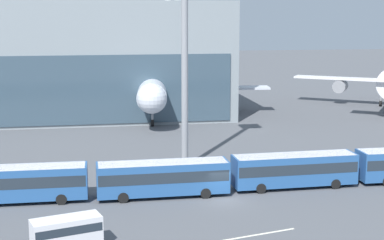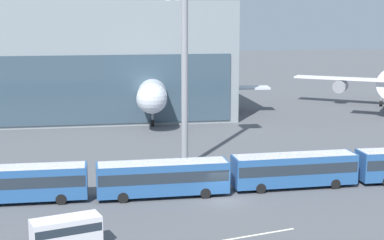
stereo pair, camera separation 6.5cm
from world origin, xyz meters
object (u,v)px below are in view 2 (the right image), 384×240
at_px(shuttle_bus_2, 163,176).
at_px(shuttle_bus_3, 294,168).
at_px(service_van_foreground, 66,231).
at_px(shuttle_bus_1, 18,182).
at_px(airliner_at_gate_far, 153,85).

height_order(shuttle_bus_2, shuttle_bus_3, same).
distance_m(shuttle_bus_2, service_van_foreground, 14.30).
bearing_deg(shuttle_bus_1, airliner_at_gate_far, 70.50).
xyz_separation_m(shuttle_bus_3, service_van_foreground, (-21.88, -12.17, -0.56)).
distance_m(shuttle_bus_3, service_van_foreground, 25.05).
xyz_separation_m(shuttle_bus_1, service_van_foreground, (4.74, -11.92, -0.56)).
xyz_separation_m(shuttle_bus_2, service_van_foreground, (-8.57, -11.43, -0.56)).
relative_size(airliner_at_gate_far, service_van_foreground, 7.60).
relative_size(shuttle_bus_3, service_van_foreground, 2.32).
bearing_deg(shuttle_bus_1, shuttle_bus_3, 1.34).
height_order(airliner_at_gate_far, service_van_foreground, airliner_at_gate_far).
height_order(airliner_at_gate_far, shuttle_bus_1, airliner_at_gate_far).
distance_m(shuttle_bus_1, service_van_foreground, 12.84).
xyz_separation_m(shuttle_bus_2, shuttle_bus_3, (13.31, 0.75, 0.00)).
bearing_deg(airliner_at_gate_far, shuttle_bus_2, 1.62).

